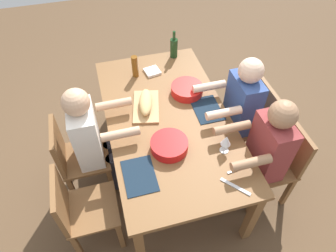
{
  "coord_description": "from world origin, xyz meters",
  "views": [
    {
      "loc": [
        1.71,
        -0.47,
        2.62
      ],
      "look_at": [
        0.0,
        0.0,
        0.63
      ],
      "focal_mm": 32.48,
      "sensor_mm": 36.0,
      "label": 1
    }
  ],
  "objects_px": {
    "wine_glass": "(226,141)",
    "napkin_stack": "(152,71)",
    "serving_bowl_fruit": "(169,145)",
    "wine_bottle": "(174,47)",
    "chair_far_right": "(278,161)",
    "bread_loaf": "(146,102)",
    "chair_near_center": "(75,156)",
    "chair_near_right": "(80,209)",
    "diner_near_center": "(92,136)",
    "serving_bowl_greens": "(187,89)",
    "beer_bottle": "(135,67)",
    "diner_far_right": "(264,150)",
    "dining_table": "(168,123)",
    "diner_far_center": "(238,107)",
    "cutting_board": "(146,107)",
    "chair_far_center": "(252,119)"
  },
  "relations": [
    {
      "from": "chair_far_center",
      "to": "chair_near_right",
      "type": "relative_size",
      "value": 1.0
    },
    {
      "from": "chair_near_center",
      "to": "serving_bowl_fruit",
      "type": "bearing_deg",
      "value": 66.82
    },
    {
      "from": "serving_bowl_fruit",
      "to": "napkin_stack",
      "type": "distance_m",
      "value": 0.96
    },
    {
      "from": "serving_bowl_fruit",
      "to": "bread_loaf",
      "type": "height_order",
      "value": "bread_loaf"
    },
    {
      "from": "dining_table",
      "to": "diner_far_right",
      "type": "bearing_deg",
      "value": 52.08
    },
    {
      "from": "chair_near_center",
      "to": "wine_bottle",
      "type": "xyz_separation_m",
      "value": [
        -0.83,
        1.13,
        0.37
      ]
    },
    {
      "from": "wine_bottle",
      "to": "cutting_board",
      "type": "bearing_deg",
      "value": -33.79
    },
    {
      "from": "bread_loaf",
      "to": "chair_near_center",
      "type": "bearing_deg",
      "value": -76.27
    },
    {
      "from": "diner_near_center",
      "to": "chair_far_right",
      "type": "xyz_separation_m",
      "value": [
        0.51,
        1.49,
        -0.21
      ]
    },
    {
      "from": "serving_bowl_fruit",
      "to": "wine_bottle",
      "type": "relative_size",
      "value": 1.01
    },
    {
      "from": "diner_far_right",
      "to": "beer_bottle",
      "type": "bearing_deg",
      "value": -144.44
    },
    {
      "from": "diner_near_center",
      "to": "diner_far_right",
      "type": "distance_m",
      "value": 1.4
    },
    {
      "from": "diner_near_center",
      "to": "serving_bowl_greens",
      "type": "relative_size",
      "value": 4.12
    },
    {
      "from": "chair_near_center",
      "to": "serving_bowl_fruit",
      "type": "relative_size",
      "value": 2.92
    },
    {
      "from": "chair_near_center",
      "to": "cutting_board",
      "type": "distance_m",
      "value": 0.75
    },
    {
      "from": "diner_far_center",
      "to": "chair_near_right",
      "type": "bearing_deg",
      "value": -71.15
    },
    {
      "from": "bread_loaf",
      "to": "wine_bottle",
      "type": "distance_m",
      "value": 0.8
    },
    {
      "from": "diner_near_center",
      "to": "chair_near_right",
      "type": "bearing_deg",
      "value": -19.87
    },
    {
      "from": "diner_far_right",
      "to": "dining_table",
      "type": "bearing_deg",
      "value": -127.92
    },
    {
      "from": "diner_far_center",
      "to": "serving_bowl_fruit",
      "type": "bearing_deg",
      "value": -66.1
    },
    {
      "from": "dining_table",
      "to": "chair_near_right",
      "type": "relative_size",
      "value": 2.17
    },
    {
      "from": "bread_loaf",
      "to": "wine_glass",
      "type": "xyz_separation_m",
      "value": [
        0.62,
        0.48,
        0.05
      ]
    },
    {
      "from": "diner_far_center",
      "to": "diner_near_center",
      "type": "bearing_deg",
      "value": -90.0
    },
    {
      "from": "chair_near_right",
      "to": "beer_bottle",
      "type": "height_order",
      "value": "beer_bottle"
    },
    {
      "from": "serving_bowl_fruit",
      "to": "chair_far_right",
      "type": "bearing_deg",
      "value": 78.63
    },
    {
      "from": "diner_near_center",
      "to": "wine_glass",
      "type": "height_order",
      "value": "diner_near_center"
    },
    {
      "from": "chair_near_center",
      "to": "chair_far_right",
      "type": "relative_size",
      "value": 1.0
    },
    {
      "from": "diner_far_center",
      "to": "dining_table",
      "type": "bearing_deg",
      "value": -90.0
    },
    {
      "from": "chair_far_right",
      "to": "bread_loaf",
      "type": "relative_size",
      "value": 2.66
    },
    {
      "from": "serving_bowl_fruit",
      "to": "bread_loaf",
      "type": "bearing_deg",
      "value": -171.33
    },
    {
      "from": "chair_far_center",
      "to": "napkin_stack",
      "type": "relative_size",
      "value": 6.07
    },
    {
      "from": "diner_far_center",
      "to": "wine_glass",
      "type": "bearing_deg",
      "value": -35.74
    },
    {
      "from": "serving_bowl_greens",
      "to": "diner_far_right",
      "type": "bearing_deg",
      "value": 27.88
    },
    {
      "from": "diner_far_center",
      "to": "napkin_stack",
      "type": "height_order",
      "value": "diner_far_center"
    },
    {
      "from": "wine_bottle",
      "to": "beer_bottle",
      "type": "relative_size",
      "value": 1.32
    },
    {
      "from": "cutting_board",
      "to": "wine_bottle",
      "type": "height_order",
      "value": "wine_bottle"
    },
    {
      "from": "chair_near_center",
      "to": "chair_far_center",
      "type": "xyz_separation_m",
      "value": [
        0.0,
        1.67,
        0.0
      ]
    },
    {
      "from": "cutting_board",
      "to": "chair_near_right",
      "type": "bearing_deg",
      "value": -45.31
    },
    {
      "from": "dining_table",
      "to": "diner_far_right",
      "type": "distance_m",
      "value": 0.83
    },
    {
      "from": "chair_far_center",
      "to": "serving_bowl_fruit",
      "type": "relative_size",
      "value": 2.92
    },
    {
      "from": "chair_far_center",
      "to": "diner_far_right",
      "type": "height_order",
      "value": "diner_far_right"
    },
    {
      "from": "chair_far_right",
      "to": "diner_far_center",
      "type": "bearing_deg",
      "value": -160.13
    },
    {
      "from": "chair_near_center",
      "to": "wine_bottle",
      "type": "distance_m",
      "value": 1.44
    },
    {
      "from": "wine_bottle",
      "to": "beer_bottle",
      "type": "bearing_deg",
      "value": -64.91
    },
    {
      "from": "wine_glass",
      "to": "napkin_stack",
      "type": "xyz_separation_m",
      "value": [
        -1.08,
        -0.31,
        -0.1
      ]
    },
    {
      "from": "chair_near_right",
      "to": "wine_bottle",
      "type": "xyz_separation_m",
      "value": [
        -1.34,
        1.13,
        0.37
      ]
    },
    {
      "from": "chair_far_right",
      "to": "serving_bowl_fruit",
      "type": "xyz_separation_m",
      "value": [
        -0.18,
        -0.91,
        0.3
      ]
    },
    {
      "from": "chair_near_right",
      "to": "wine_bottle",
      "type": "height_order",
      "value": "wine_bottle"
    },
    {
      "from": "diner_far_center",
      "to": "chair_far_right",
      "type": "xyz_separation_m",
      "value": [
        0.51,
        0.18,
        -0.21
      ]
    },
    {
      "from": "serving_bowl_fruit",
      "to": "beer_bottle",
      "type": "distance_m",
      "value": 0.95
    }
  ]
}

